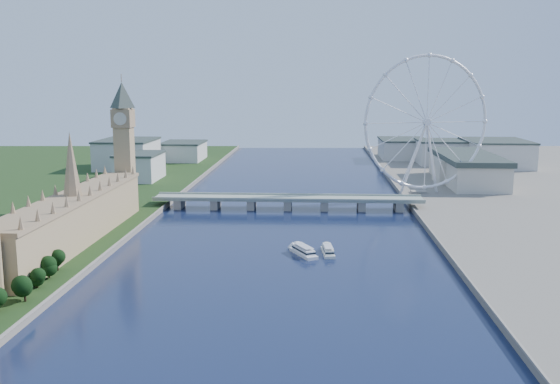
{
  "coord_description": "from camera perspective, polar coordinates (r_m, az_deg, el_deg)",
  "views": [
    {
      "loc": [
        22.09,
        -202.59,
        101.56
      ],
      "look_at": [
        -1.39,
        210.0,
        29.67
      ],
      "focal_mm": 40.0,
      "sensor_mm": 36.0,
      "label": 1
    }
  ],
  "objects": [
    {
      "name": "tour_boat_far",
      "position": [
        379.62,
        4.4,
        -5.68
      ],
      "size": [
        9.23,
        26.39,
        5.67
      ],
      "primitive_type": null,
      "rotation": [
        0.0,
        0.0,
        0.11
      ],
      "color": "silver",
      "rests_on": "ground"
    },
    {
      "name": "parliament_range",
      "position": [
        410.18,
        -18.3,
        -2.32
      ],
      "size": [
        24.0,
        200.0,
        70.0
      ],
      "color": "tan",
      "rests_on": "ground"
    },
    {
      "name": "tour_boat_near",
      "position": [
        376.65,
        2.16,
        -5.78
      ],
      "size": [
        19.75,
        28.97,
        6.36
      ],
      "primitive_type": null,
      "rotation": [
        0.0,
        0.0,
        0.48
      ],
      "color": "white",
      "rests_on": "ground"
    },
    {
      "name": "city_skyline",
      "position": [
        767.54,
        4.52,
        3.51
      ],
      "size": [
        505.0,
        280.0,
        32.0
      ],
      "color": "beige",
      "rests_on": "ground"
    },
    {
      "name": "ground",
      "position": [
        227.69,
        -2.77,
        -16.63
      ],
      "size": [
        2000.0,
        2000.0,
        0.0
      ],
      "primitive_type": "plane",
      "color": "#192346",
      "rests_on": "ground"
    },
    {
      "name": "london_eye",
      "position": [
        567.21,
        13.27,
        6.17
      ],
      "size": [
        113.6,
        39.12,
        124.3
      ],
      "color": "silver",
      "rests_on": "ground"
    },
    {
      "name": "big_ben",
      "position": [
        504.69,
        -14.12,
        5.6
      ],
      "size": [
        20.02,
        20.02,
        110.0
      ],
      "color": "tan",
      "rests_on": "ground"
    },
    {
      "name": "westminster_bridge",
      "position": [
        511.95,
        0.73,
        -0.82
      ],
      "size": [
        220.0,
        22.0,
        9.5
      ],
      "color": "gray",
      "rests_on": "ground"
    },
    {
      "name": "county_hall",
      "position": [
        658.68,
        16.64,
        0.58
      ],
      "size": [
        54.0,
        144.0,
        35.0
      ],
      "primitive_type": null,
      "color": "beige",
      "rests_on": "ground"
    }
  ]
}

